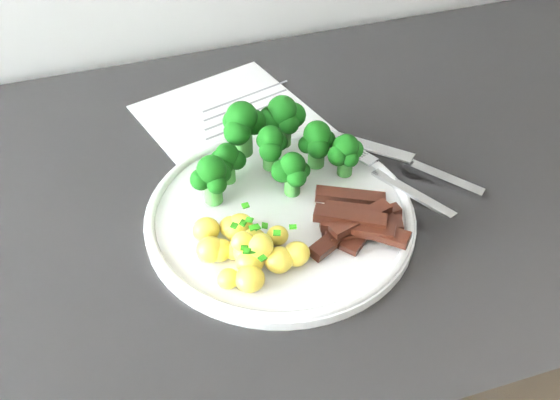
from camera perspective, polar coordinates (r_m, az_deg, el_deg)
counter at (r=1.14m, az=5.03°, el=-15.29°), size 2.43×0.61×0.91m
recipe_paper at (r=0.83m, az=-2.80°, el=5.42°), size 0.26×0.31×0.00m
plate at (r=0.72m, az=-0.00°, el=-1.28°), size 0.28×0.28×0.02m
broccoli at (r=0.74m, az=-0.58°, el=4.72°), size 0.19×0.12×0.08m
potatoes at (r=0.66m, az=-2.87°, el=-4.03°), size 0.11×0.10×0.04m
beef_strips at (r=0.70m, az=6.63°, el=-1.94°), size 0.11×0.11×0.03m
fork at (r=0.75m, az=9.67°, el=1.57°), size 0.07×0.16×0.02m
knife at (r=0.79m, az=11.68°, el=2.52°), size 0.14×0.16×0.02m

